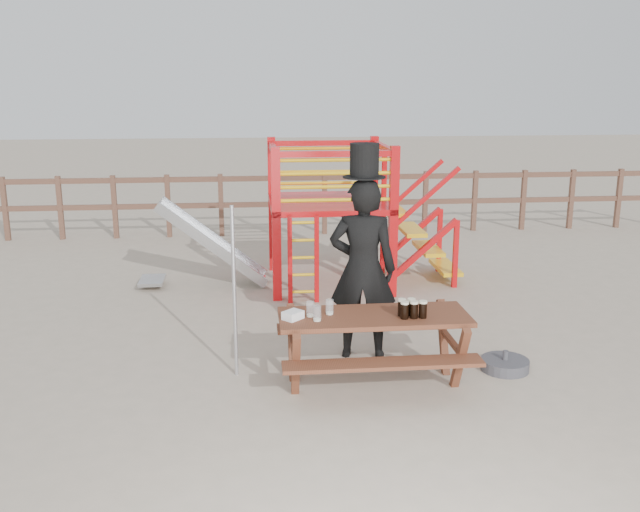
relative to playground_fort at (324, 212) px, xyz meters
The scene contains 10 objects.
ground 3.74m from the playground_fort, 91.99° to the right, with size 60.00×60.00×0.00m, color tan.
back_fence 3.44m from the playground_fort, 92.08° to the left, with size 15.09×0.09×1.20m.
playground_fort is the anchor object (origin of this frame).
picnic_table 3.70m from the playground_fort, 88.19° to the right, with size 1.87×1.29×0.72m.
man_with_hat 2.92m from the playground_fort, 87.75° to the right, with size 0.80×0.61×2.33m.
metal_pole 3.53m from the playground_fort, 110.75° to the right, with size 0.04×0.04×1.78m, color #B2B2B7.
parasol_base 3.92m from the playground_fort, 65.78° to the right, with size 0.50×0.50×0.21m.
paper_bag 3.77m from the playground_fort, 100.53° to the right, with size 0.18×0.14×0.08m, color white.
stout_pints 3.79m from the playground_fort, 83.06° to the right, with size 0.27×0.17×0.17m.
empty_glasses 3.70m from the playground_fort, 96.70° to the right, with size 0.27×0.26×0.15m.
Camera 1 is at (-0.95, -6.61, 2.99)m, focal length 40.00 mm.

